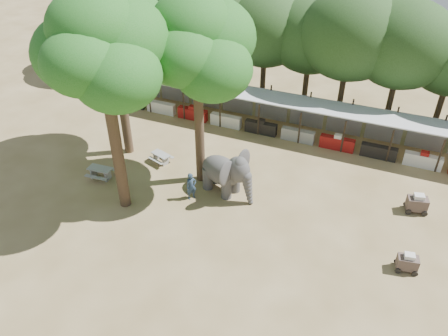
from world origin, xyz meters
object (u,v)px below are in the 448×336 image
at_px(cart_back, 417,203).
at_px(picnic_table_near, 100,172).
at_px(elephant, 227,173).
at_px(yard_tree_left, 112,32).
at_px(picnic_table_far, 161,157).
at_px(handler, 191,186).
at_px(yard_tree_center, 101,50).
at_px(cart_front, 408,262).
at_px(yard_tree_back, 196,45).

bearing_deg(cart_back, picnic_table_near, -179.75).
height_order(elephant, picnic_table_near, elephant).
relative_size(yard_tree_left, picnic_table_far, 6.76).
xyz_separation_m(yard_tree_left, handler, (6.47, -3.18, -7.33)).
xyz_separation_m(yard_tree_center, cart_front, (15.64, 0.87, -8.69)).
distance_m(picnic_table_near, picnic_table_far, 4.03).
bearing_deg(yard_tree_center, cart_back, 19.94).
distance_m(elephant, picnic_table_far, 5.54).
bearing_deg(handler, picnic_table_near, 134.16).
height_order(yard_tree_left, picnic_table_near, yard_tree_left).
bearing_deg(yard_tree_left, yard_tree_center, -59.04).
distance_m(elephant, handler, 2.26).
distance_m(picnic_table_far, cart_front, 16.17).
relative_size(yard_tree_back, cart_front, 9.64).
bearing_deg(yard_tree_back, yard_tree_left, 170.54).
height_order(picnic_table_near, cart_back, cart_back).
relative_size(cart_front, cart_back, 0.86).
relative_size(picnic_table_near, cart_front, 1.37).
height_order(elephant, picnic_table_far, elephant).
distance_m(yard_tree_left, cart_back, 20.30).
relative_size(yard_tree_left, handler, 6.32).
relative_size(yard_tree_back, picnic_table_far, 6.97).
bearing_deg(yard_tree_left, picnic_table_near, -85.71).
relative_size(yard_tree_back, handler, 6.52).
bearing_deg(elephant, picnic_table_far, -177.31).
relative_size(yard_tree_left, cart_front, 9.35).
distance_m(yard_tree_left, yard_tree_center, 5.92).
xyz_separation_m(picnic_table_far, cart_front, (15.76, -3.60, 0.09)).
relative_size(yard_tree_back, cart_back, 8.30).
bearing_deg(handler, cart_back, -32.14).
height_order(cart_front, cart_back, cart_back).
xyz_separation_m(yard_tree_back, cart_front, (12.64, -3.13, -8.02)).
distance_m(picnic_table_far, cart_back, 15.98).
bearing_deg(yard_tree_center, picnic_table_near, 152.86).
bearing_deg(yard_tree_back, cart_back, 7.72).
distance_m(picnic_table_near, cart_back, 19.04).
relative_size(yard_tree_center, cart_front, 10.21).
bearing_deg(cart_front, cart_back, 78.53).
relative_size(yard_tree_center, yard_tree_back, 1.06).
bearing_deg(picnic_table_near, picnic_table_far, 45.75).
height_order(yard_tree_center, picnic_table_far, yard_tree_center).
distance_m(handler, cart_back, 12.95).
relative_size(yard_tree_center, handler, 6.91).
bearing_deg(yard_tree_back, cart_front, -13.91).
distance_m(yard_tree_left, handler, 10.28).
bearing_deg(picnic_table_near, handler, 0.01).
bearing_deg(cart_back, yard_tree_center, -172.97).
xyz_separation_m(yard_tree_center, elephant, (5.17, 3.19, -7.76)).
xyz_separation_m(yard_tree_center, picnic_table_far, (-0.12, 4.47, -8.78)).
bearing_deg(cart_front, elephant, 158.01).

